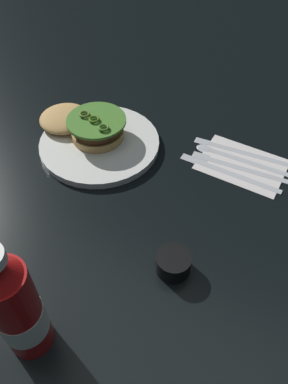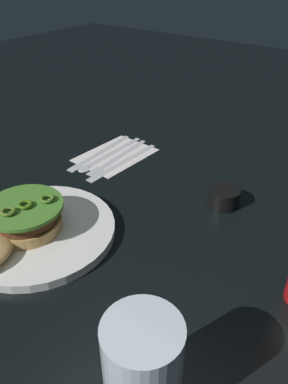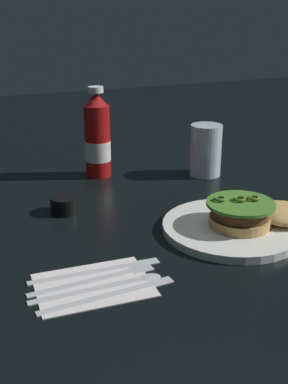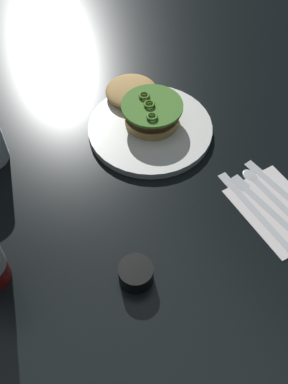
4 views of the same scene
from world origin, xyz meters
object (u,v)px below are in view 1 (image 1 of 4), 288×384
burger_sandwich (85,124)px  ketchup_bottle (17,309)px  fork_utensil (231,164)px  condiment_cup (173,263)px  butter_knife (223,170)px  steak_knife (236,149)px  napkin (242,164)px  spoon_utensil (230,155)px  dinner_plate (100,143)px

burger_sandwich → ketchup_bottle: size_ratio=0.95×
fork_utensil → condiment_cup: bearing=87.6°
condiment_cup → butter_knife: bearing=-90.6°
steak_knife → fork_utensil: 0.05m
condiment_cup → napkin: (-0.03, -0.29, -0.02)m
napkin → spoon_utensil: 0.03m
condiment_cup → fork_utensil: size_ratio=0.28×
burger_sandwich → napkin: (-0.33, -0.06, -0.03)m
steak_knife → spoon_utensil: size_ratio=1.02×
dinner_plate → fork_utensil: (-0.27, -0.06, -0.00)m
steak_knife → fork_utensil: size_ratio=1.04×
spoon_utensil → dinner_plate: bearing=19.0°
steak_knife → dinner_plate: bearing=22.9°
burger_sandwich → ketchup_bottle: bearing=112.1°
condiment_cup → napkin: bearing=-96.3°
burger_sandwich → fork_utensil: 0.32m
steak_knife → fork_utensil: same height
condiment_cup → fork_utensil: condiment_cup is taller
burger_sandwich → steak_knife: size_ratio=0.99×
butter_knife → steak_knife: bearing=-93.9°
burger_sandwich → condiment_cup: burger_sandwich is taller
burger_sandwich → butter_knife: (-0.31, -0.03, -0.03)m
spoon_utensil → fork_utensil: size_ratio=1.02×
steak_knife → butter_knife: 0.07m
dinner_plate → fork_utensil: 0.28m
napkin → steak_knife: (0.02, -0.04, 0.00)m
ketchup_bottle → spoon_utensil: ketchup_bottle is taller
steak_knife → butter_knife: same height
dinner_plate → napkin: 0.30m
ketchup_bottle → fork_utensil: bearing=-107.4°
spoon_utensil → fork_utensil: same height
ketchup_bottle → condiment_cup: size_ratio=3.82×
fork_utensil → dinner_plate: bearing=13.4°
ketchup_bottle → butter_knife: 0.47m
condiment_cup → spoon_utensil: (-0.00, -0.30, -0.01)m
fork_utensil → butter_knife: same height
dinner_plate → spoon_utensil: (-0.26, -0.09, -0.00)m
steak_knife → spoon_utensil: same height
burger_sandwich → steak_knife: bearing=-162.2°
dinner_plate → butter_knife: dinner_plate is taller
burger_sandwich → fork_utensil: (-0.31, -0.05, -0.03)m
burger_sandwich → napkin: bearing=-169.1°
spoon_utensil → fork_utensil: bearing=110.7°
dinner_plate → napkin: bearing=-165.1°
burger_sandwich → butter_knife: 0.31m
dinner_plate → burger_sandwich: bearing=-17.7°
condiment_cup → butter_knife: condiment_cup is taller
condiment_cup → steak_knife: (-0.01, -0.32, -0.01)m
burger_sandwich → steak_knife: burger_sandwich is taller
burger_sandwich → spoon_utensil: bearing=-165.8°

